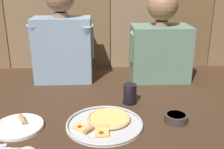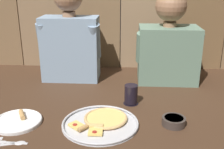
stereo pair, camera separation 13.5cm
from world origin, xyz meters
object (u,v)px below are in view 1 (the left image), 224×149
object	(u,v)px
drinking_glass	(130,94)
pizza_tray	(106,122)
dipping_bowl	(176,118)
diner_left	(62,37)
diner_right	(161,40)
dinner_plate	(19,126)

from	to	relation	value
drinking_glass	pizza_tray	bearing A→B (deg)	-121.06
dipping_bowl	diner_left	size ratio (longest dim) A/B	0.17
diner_left	diner_right	bearing A→B (deg)	0.08
drinking_glass	diner_left	distance (m)	0.58
dipping_bowl	diner_right	xyz separation A→B (m)	(0.04, 0.58, 0.24)
pizza_tray	diner_left	size ratio (longest dim) A/B	0.57
drinking_glass	dipping_bowl	world-z (taller)	drinking_glass
dinner_plate	diner_right	bearing A→B (deg)	38.71
drinking_glass	diner_right	world-z (taller)	diner_right
dinner_plate	dipping_bowl	size ratio (longest dim) A/B	2.07
pizza_tray	dinner_plate	xyz separation A→B (m)	(-0.39, -0.02, -0.00)
dipping_bowl	diner_left	xyz separation A→B (m)	(-0.58, 0.58, 0.26)
diner_right	pizza_tray	bearing A→B (deg)	-121.80
diner_left	dinner_plate	bearing A→B (deg)	-102.55
dinner_plate	diner_left	xyz separation A→B (m)	(0.13, 0.60, 0.28)
pizza_tray	drinking_glass	size ratio (longest dim) A/B	3.35
diner_right	diner_left	bearing A→B (deg)	-179.92
dipping_bowl	diner_right	distance (m)	0.62
dinner_plate	diner_left	size ratio (longest dim) A/B	0.36
dinner_plate	diner_right	size ratio (longest dim) A/B	0.39
pizza_tray	diner_right	size ratio (longest dim) A/B	0.61
pizza_tray	drinking_glass	xyz separation A→B (m)	(0.13, 0.22, 0.04)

